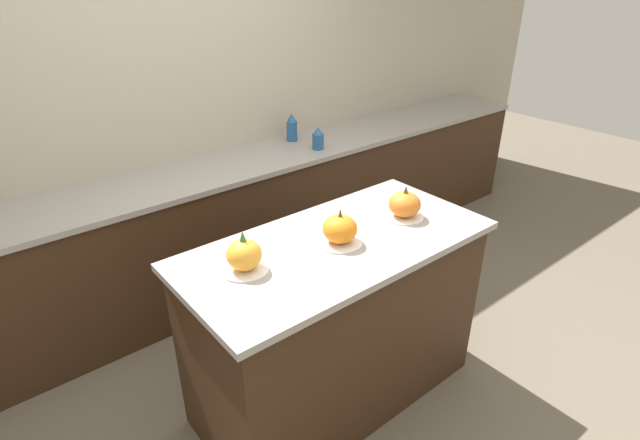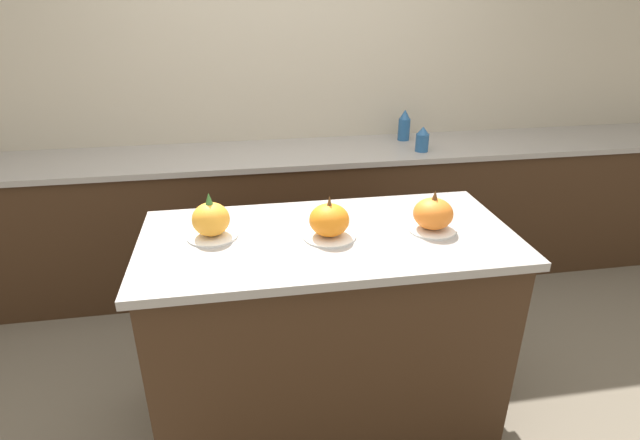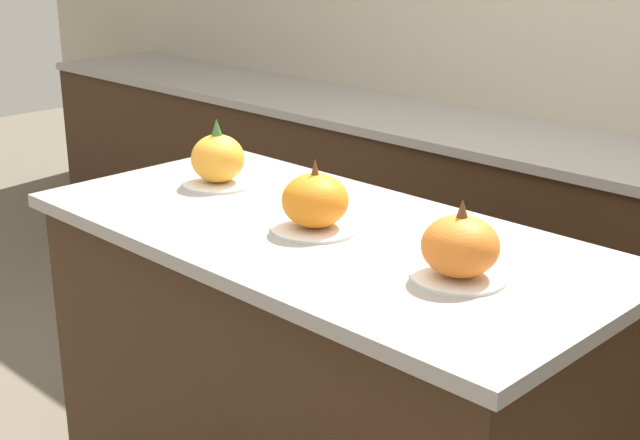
% 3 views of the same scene
% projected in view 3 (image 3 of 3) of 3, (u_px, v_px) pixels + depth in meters
% --- Properties ---
extents(kitchen_island, '(1.51, 0.72, 0.96)m').
position_uv_depth(kitchen_island, '(320.00, 401.00, 2.30)').
color(kitchen_island, '#382314').
rests_on(kitchen_island, ground_plane).
extents(back_counter, '(6.00, 0.60, 0.92)m').
position_uv_depth(back_counter, '(574.00, 274.00, 3.18)').
color(back_counter, '#382314').
rests_on(back_counter, ground_plane).
extents(pumpkin_cake_left, '(0.21, 0.21, 0.19)m').
position_uv_depth(pumpkin_cake_left, '(218.00, 160.00, 2.48)').
color(pumpkin_cake_left, white).
rests_on(pumpkin_cake_left, kitchen_island).
extents(pumpkin_cake_center, '(0.22, 0.22, 0.18)m').
position_uv_depth(pumpkin_cake_center, '(314.00, 203.00, 2.12)').
color(pumpkin_cake_center, white).
rests_on(pumpkin_cake_center, kitchen_island).
extents(pumpkin_cake_right, '(0.20, 0.20, 0.17)m').
position_uv_depth(pumpkin_cake_right, '(460.00, 249.00, 1.83)').
color(pumpkin_cake_right, white).
rests_on(pumpkin_cake_right, kitchen_island).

